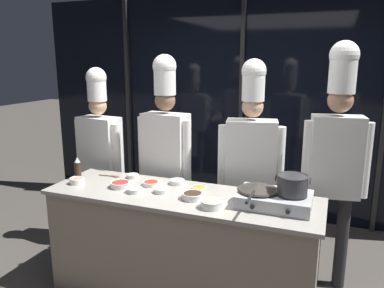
{
  "coord_description": "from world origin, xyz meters",
  "views": [
    {
      "loc": [
        1.09,
        -2.55,
        1.93
      ],
      "look_at": [
        0.0,
        0.25,
        1.25
      ],
      "focal_mm": 35.0,
      "sensor_mm": 36.0,
      "label": 1
    }
  ],
  "objects_px": {
    "chef_head": "(100,146)",
    "chef_line": "(251,154)",
    "portable_stove": "(274,199)",
    "prep_bowl_bean_sprouts": "(161,190)",
    "frying_pan": "(258,187)",
    "prep_bowl_soy_glaze": "(193,195)",
    "prep_bowl_rice": "(177,181)",
    "prep_bowl_garlic": "(133,176)",
    "prep_bowl_noodles": "(135,190)",
    "prep_bowl_bell_pepper": "(120,184)",
    "prep_bowl_mushrooms": "(77,180)",
    "prep_bowl_carrots": "(198,188)",
    "prep_bowl_chili_flakes": "(151,183)",
    "chef_pastry": "(336,149)",
    "prep_bowl_ginger": "(212,203)",
    "stock_pot": "(292,184)",
    "serving_spoon_slotted": "(113,176)",
    "chef_sous": "(166,145)",
    "squeeze_bottle_soy": "(78,169)"
  },
  "relations": [
    {
      "from": "frying_pan",
      "to": "prep_bowl_soy_glaze",
      "type": "bearing_deg",
      "value": -170.35
    },
    {
      "from": "stock_pot",
      "to": "prep_bowl_soy_glaze",
      "type": "bearing_deg",
      "value": -173.21
    },
    {
      "from": "stock_pot",
      "to": "serving_spoon_slotted",
      "type": "bearing_deg",
      "value": 173.99
    },
    {
      "from": "prep_bowl_chili_flakes",
      "to": "chef_head",
      "type": "xyz_separation_m",
      "value": [
        -0.83,
        0.48,
        0.14
      ]
    },
    {
      "from": "prep_bowl_mushrooms",
      "to": "prep_bowl_ginger",
      "type": "distance_m",
      "value": 1.24
    },
    {
      "from": "chef_pastry",
      "to": "prep_bowl_ginger",
      "type": "bearing_deg",
      "value": 34.55
    },
    {
      "from": "prep_bowl_chili_flakes",
      "to": "chef_head",
      "type": "relative_size",
      "value": 0.08
    },
    {
      "from": "portable_stove",
      "to": "chef_sous",
      "type": "distance_m",
      "value": 1.24
    },
    {
      "from": "portable_stove",
      "to": "prep_bowl_noodles",
      "type": "bearing_deg",
      "value": -173.88
    },
    {
      "from": "prep_bowl_mushrooms",
      "to": "prep_bowl_bell_pepper",
      "type": "bearing_deg",
      "value": 7.61
    },
    {
      "from": "chef_line",
      "to": "chef_pastry",
      "type": "distance_m",
      "value": 0.71
    },
    {
      "from": "portable_stove",
      "to": "prep_bowl_bean_sprouts",
      "type": "xyz_separation_m",
      "value": [
        -0.88,
        -0.04,
        -0.03
      ]
    },
    {
      "from": "prep_bowl_bell_pepper",
      "to": "prep_bowl_chili_flakes",
      "type": "distance_m",
      "value": 0.25
    },
    {
      "from": "prep_bowl_bean_sprouts",
      "to": "chef_head",
      "type": "relative_size",
      "value": 0.06
    },
    {
      "from": "stock_pot",
      "to": "squeeze_bottle_soy",
      "type": "distance_m",
      "value": 1.83
    },
    {
      "from": "stock_pot",
      "to": "chef_sous",
      "type": "height_order",
      "value": "chef_sous"
    },
    {
      "from": "portable_stove",
      "to": "prep_bowl_chili_flakes",
      "type": "bearing_deg",
      "value": 175.71
    },
    {
      "from": "prep_bowl_rice",
      "to": "stock_pot",
      "type": "bearing_deg",
      "value": -11.24
    },
    {
      "from": "prep_bowl_rice",
      "to": "prep_bowl_ginger",
      "type": "distance_m",
      "value": 0.58
    },
    {
      "from": "prep_bowl_mushrooms",
      "to": "chef_line",
      "type": "bearing_deg",
      "value": 28.7
    },
    {
      "from": "chef_head",
      "to": "chef_sous",
      "type": "xyz_separation_m",
      "value": [
        0.76,
        -0.03,
        0.09
      ]
    },
    {
      "from": "chef_head",
      "to": "chef_line",
      "type": "xyz_separation_m",
      "value": [
        1.55,
        0.06,
        0.04
      ]
    },
    {
      "from": "prep_bowl_bean_sprouts",
      "to": "chef_line",
      "type": "relative_size",
      "value": 0.06
    },
    {
      "from": "portable_stove",
      "to": "prep_bowl_rice",
      "type": "relative_size",
      "value": 4.09
    },
    {
      "from": "prep_bowl_chili_flakes",
      "to": "prep_bowl_mushrooms",
      "type": "bearing_deg",
      "value": -163.12
    },
    {
      "from": "prep_bowl_garlic",
      "to": "prep_bowl_noodles",
      "type": "xyz_separation_m",
      "value": [
        0.2,
        -0.32,
        0.0
      ]
    },
    {
      "from": "prep_bowl_garlic",
      "to": "prep_bowl_noodles",
      "type": "distance_m",
      "value": 0.38
    },
    {
      "from": "prep_bowl_garlic",
      "to": "chef_sous",
      "type": "height_order",
      "value": "chef_sous"
    },
    {
      "from": "stock_pot",
      "to": "chef_head",
      "type": "distance_m",
      "value": 2.06
    },
    {
      "from": "prep_bowl_bell_pepper",
      "to": "prep_bowl_noodles",
      "type": "bearing_deg",
      "value": -19.79
    },
    {
      "from": "prep_bowl_mushrooms",
      "to": "prep_bowl_bean_sprouts",
      "type": "distance_m",
      "value": 0.77
    },
    {
      "from": "frying_pan",
      "to": "chef_pastry",
      "type": "distance_m",
      "value": 0.8
    },
    {
      "from": "portable_stove",
      "to": "prep_bowl_noodles",
      "type": "distance_m",
      "value": 1.09
    },
    {
      "from": "prep_bowl_bell_pepper",
      "to": "chef_head",
      "type": "relative_size",
      "value": 0.09
    },
    {
      "from": "prep_bowl_bell_pepper",
      "to": "prep_bowl_soy_glaze",
      "type": "xyz_separation_m",
      "value": [
        0.65,
        -0.03,
        0.0
      ]
    },
    {
      "from": "chef_pastry",
      "to": "prep_bowl_soy_glaze",
      "type": "bearing_deg",
      "value": 24.25
    },
    {
      "from": "prep_bowl_ginger",
      "to": "chef_pastry",
      "type": "bearing_deg",
      "value": 44.34
    },
    {
      "from": "prep_bowl_noodles",
      "to": "prep_bowl_mushrooms",
      "type": "bearing_deg",
      "value": 179.17
    },
    {
      "from": "prep_bowl_bean_sprouts",
      "to": "prep_bowl_chili_flakes",
      "type": "bearing_deg",
      "value": 141.67
    },
    {
      "from": "squeeze_bottle_soy",
      "to": "prep_bowl_bean_sprouts",
      "type": "xyz_separation_m",
      "value": [
        0.83,
        -0.05,
        -0.07
      ]
    },
    {
      "from": "prep_bowl_carrots",
      "to": "prep_bowl_chili_flakes",
      "type": "xyz_separation_m",
      "value": [
        -0.42,
        -0.02,
        -0.0
      ]
    },
    {
      "from": "prep_bowl_garlic",
      "to": "prep_bowl_carrots",
      "type": "xyz_separation_m",
      "value": [
        0.66,
        -0.11,
        0.0
      ]
    },
    {
      "from": "portable_stove",
      "to": "chef_pastry",
      "type": "bearing_deg",
      "value": 56.23
    },
    {
      "from": "portable_stove",
      "to": "chef_pastry",
      "type": "relative_size",
      "value": 0.25
    },
    {
      "from": "prep_bowl_carrots",
      "to": "prep_bowl_chili_flakes",
      "type": "relative_size",
      "value": 0.84
    },
    {
      "from": "chef_head",
      "to": "chef_sous",
      "type": "relative_size",
      "value": 0.94
    },
    {
      "from": "prep_bowl_bell_pepper",
      "to": "prep_bowl_bean_sprouts",
      "type": "xyz_separation_m",
      "value": [
        0.37,
        0.01,
        -0.01
      ]
    },
    {
      "from": "frying_pan",
      "to": "chef_sous",
      "type": "relative_size",
      "value": 0.27
    },
    {
      "from": "prep_bowl_bean_sprouts",
      "to": "prep_bowl_soy_glaze",
      "type": "bearing_deg",
      "value": -8.29
    },
    {
      "from": "frying_pan",
      "to": "prep_bowl_ginger",
      "type": "height_order",
      "value": "frying_pan"
    }
  ]
}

